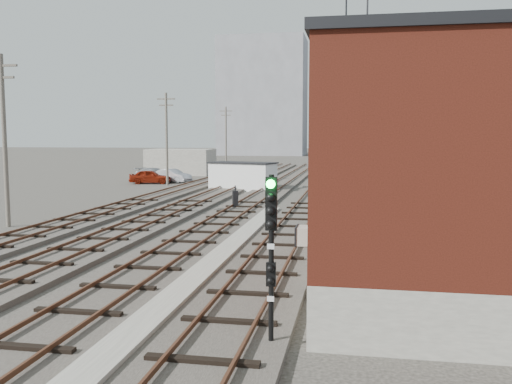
% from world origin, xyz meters
% --- Properties ---
extents(ground, '(320.00, 320.00, 0.00)m').
position_xyz_m(ground, '(0.00, 60.00, 0.00)').
color(ground, '#282621').
rests_on(ground, ground).
extents(track_right, '(3.20, 90.00, 0.39)m').
position_xyz_m(track_right, '(2.50, 39.00, 0.11)').
color(track_right, '#332D28').
rests_on(track_right, ground).
extents(track_mid_right, '(3.20, 90.00, 0.39)m').
position_xyz_m(track_mid_right, '(-1.50, 39.00, 0.11)').
color(track_mid_right, '#332D28').
rests_on(track_mid_right, ground).
extents(track_mid_left, '(3.20, 90.00, 0.39)m').
position_xyz_m(track_mid_left, '(-5.50, 39.00, 0.11)').
color(track_mid_left, '#332D28').
rests_on(track_mid_left, ground).
extents(track_left, '(3.20, 90.00, 0.39)m').
position_xyz_m(track_left, '(-9.50, 39.00, 0.11)').
color(track_left, '#332D28').
rests_on(track_left, ground).
extents(platform_curb, '(0.90, 28.00, 0.26)m').
position_xyz_m(platform_curb, '(0.50, 14.00, 0.13)').
color(platform_curb, gray).
rests_on(platform_curb, ground).
extents(brick_building, '(6.54, 12.20, 7.22)m').
position_xyz_m(brick_building, '(7.50, 12.00, 3.63)').
color(brick_building, gray).
rests_on(brick_building, ground).
extents(lattice_tower, '(1.60, 1.60, 15.00)m').
position_xyz_m(lattice_tower, '(5.50, 35.00, 7.50)').
color(lattice_tower, black).
rests_on(lattice_tower, ground).
extents(utility_pole_left_a, '(1.80, 0.24, 9.00)m').
position_xyz_m(utility_pole_left_a, '(-12.50, 20.00, 4.80)').
color(utility_pole_left_a, '#595147').
rests_on(utility_pole_left_a, ground).
extents(utility_pole_left_b, '(1.80, 0.24, 9.00)m').
position_xyz_m(utility_pole_left_b, '(-12.50, 45.00, 4.80)').
color(utility_pole_left_b, '#595147').
rests_on(utility_pole_left_b, ground).
extents(utility_pole_left_c, '(1.80, 0.24, 9.00)m').
position_xyz_m(utility_pole_left_c, '(-12.50, 70.00, 4.80)').
color(utility_pole_left_c, '#595147').
rests_on(utility_pole_left_c, ground).
extents(utility_pole_right_a, '(1.80, 0.24, 9.00)m').
position_xyz_m(utility_pole_right_a, '(6.50, 28.00, 4.80)').
color(utility_pole_right_a, '#595147').
rests_on(utility_pole_right_a, ground).
extents(utility_pole_right_b, '(1.80, 0.24, 9.00)m').
position_xyz_m(utility_pole_right_b, '(6.50, 58.00, 4.80)').
color(utility_pole_right_b, '#595147').
rests_on(utility_pole_right_b, ground).
extents(apartment_left, '(22.00, 14.00, 30.00)m').
position_xyz_m(apartment_left, '(-18.00, 135.00, 15.00)').
color(apartment_left, gray).
rests_on(apartment_left, ground).
extents(apartment_right, '(16.00, 12.00, 26.00)m').
position_xyz_m(apartment_right, '(8.00, 150.00, 13.00)').
color(apartment_right, gray).
rests_on(apartment_right, ground).
extents(shed_left, '(8.00, 5.00, 3.20)m').
position_xyz_m(shed_left, '(-16.00, 60.00, 1.60)').
color(shed_left, gray).
rests_on(shed_left, ground).
extents(shed_right, '(6.00, 6.00, 4.00)m').
position_xyz_m(shed_right, '(9.00, 70.00, 2.00)').
color(shed_right, gray).
rests_on(shed_right, ground).
extents(signal_mast, '(0.40, 0.41, 3.93)m').
position_xyz_m(signal_mast, '(3.70, 6.01, 2.30)').
color(signal_mast, gray).
rests_on(signal_mast, ground).
extents(switch_stand, '(0.45, 0.45, 1.48)m').
position_xyz_m(switch_stand, '(-2.08, 28.65, 0.70)').
color(switch_stand, black).
rests_on(switch_stand, ground).
extents(site_trailer, '(6.44, 4.21, 2.50)m').
position_xyz_m(site_trailer, '(-4.29, 41.82, 1.26)').
color(site_trailer, white).
rests_on(site_trailer, ground).
extents(car_red, '(4.43, 2.47, 1.42)m').
position_xyz_m(car_red, '(-14.83, 46.46, 0.71)').
color(car_red, maroon).
rests_on(car_red, ground).
extents(car_silver, '(4.53, 2.95, 1.41)m').
position_xyz_m(car_silver, '(-13.16, 48.38, 0.71)').
color(car_silver, '#ADAFB5').
rests_on(car_silver, ground).
extents(car_grey, '(5.17, 3.90, 1.40)m').
position_xyz_m(car_grey, '(-15.72, 50.00, 0.70)').
color(car_grey, gray).
rests_on(car_grey, ground).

